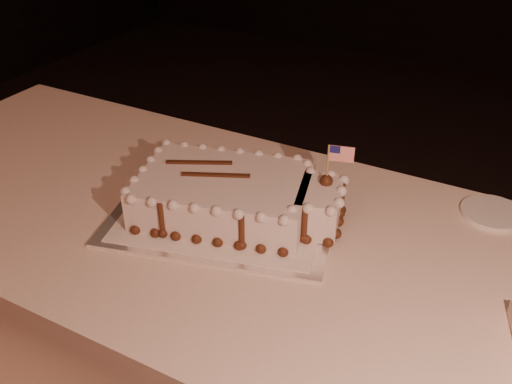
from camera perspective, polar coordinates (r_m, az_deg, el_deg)
The scene contains 5 objects.
banquet_table at distance 1.45m, azimuth 5.09°, elevation -17.76°, with size 2.40×0.80×0.75m, color beige.
cake_board at distance 1.29m, azimuth -3.13°, elevation -2.09°, with size 0.49×0.37×0.01m, color white.
doily at distance 1.29m, azimuth -3.14°, elevation -1.91°, with size 0.44×0.33×0.00m, color silver.
sheet_cake at distance 1.26m, azimuth -2.05°, elevation -0.36°, with size 0.48×0.34×0.19m.
side_plate at distance 1.39m, azimuth 22.56°, elevation -1.94°, with size 0.14×0.14×0.01m, color silver.
Camera 1 is at (0.33, -0.27, 1.48)m, focal length 40.00 mm.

